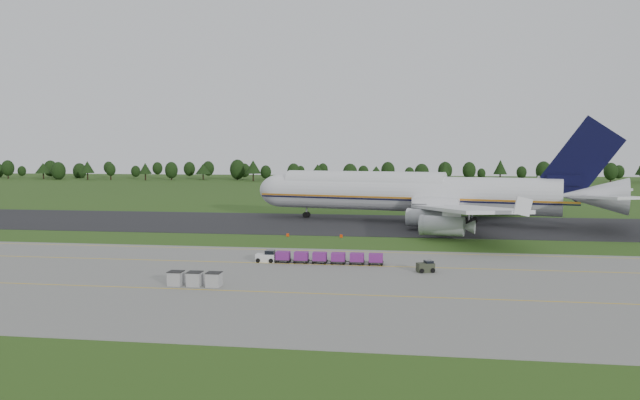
% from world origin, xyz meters
% --- Properties ---
extents(ground, '(600.00, 600.00, 0.00)m').
position_xyz_m(ground, '(0.00, 0.00, 0.00)').
color(ground, '#274715').
rests_on(ground, ground).
extents(apron, '(300.00, 52.00, 0.06)m').
position_xyz_m(apron, '(0.00, -34.00, 0.03)').
color(apron, slate).
rests_on(apron, ground).
extents(taxiway, '(300.00, 40.00, 0.08)m').
position_xyz_m(taxiway, '(0.00, 28.00, 0.04)').
color(taxiway, black).
rests_on(taxiway, ground).
extents(apron_markings, '(300.00, 30.20, 0.01)m').
position_xyz_m(apron_markings, '(0.00, -26.98, 0.06)').
color(apron_markings, '#E1B10D').
rests_on(apron_markings, apron).
extents(tree_line, '(526.20, 23.48, 11.60)m').
position_xyz_m(tree_line, '(5.88, 220.22, 6.14)').
color(tree_line, black).
rests_on(tree_line, ground).
extents(aircraft, '(84.24, 79.73, 23.56)m').
position_xyz_m(aircraft, '(18.52, 33.50, 6.73)').
color(aircraft, silver).
rests_on(aircraft, ground).
extents(baggage_train, '(18.61, 1.69, 1.62)m').
position_xyz_m(baggage_train, '(3.82, -21.09, 0.94)').
color(baggage_train, silver).
rests_on(baggage_train, apron).
extents(utility_cart, '(2.57, 2.04, 1.23)m').
position_xyz_m(utility_cart, '(19.19, -25.43, 0.66)').
color(utility_cart, '#2E3323').
rests_on(utility_cart, apron).
extents(uld_row, '(6.54, 1.74, 1.72)m').
position_xyz_m(uld_row, '(-8.55, -38.16, 0.93)').
color(uld_row, '#9C9C9C').
rests_on(uld_row, apron).
extents(edge_markers, '(10.74, 0.30, 0.60)m').
position_xyz_m(edge_markers, '(-0.89, 6.22, 0.27)').
color(edge_markers, '#E43907').
rests_on(edge_markers, ground).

